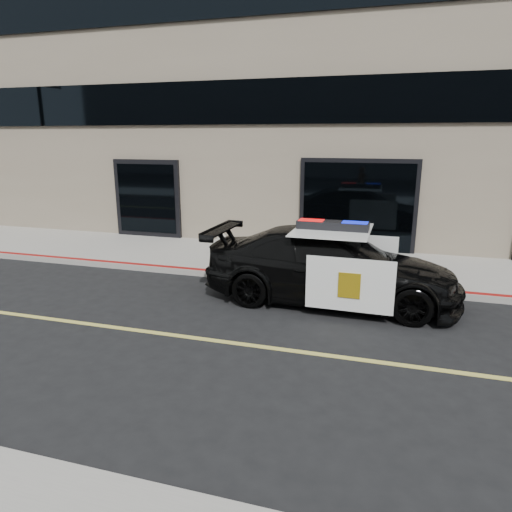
# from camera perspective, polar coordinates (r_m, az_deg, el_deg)

# --- Properties ---
(ground) EXTENTS (120.00, 120.00, 0.00)m
(ground) POSITION_cam_1_polar(r_m,az_deg,el_deg) (7.70, 15.47, -12.74)
(ground) COLOR black
(ground) RESTS_ON ground
(sidewalk_n) EXTENTS (60.00, 3.50, 0.15)m
(sidewalk_n) POSITION_cam_1_polar(r_m,az_deg,el_deg) (12.59, 16.13, -1.61)
(sidewalk_n) COLOR gray
(sidewalk_n) RESTS_ON ground
(building_n) EXTENTS (60.00, 7.00, 12.00)m
(building_n) POSITION_cam_1_polar(r_m,az_deg,el_deg) (17.55, 17.88, 22.27)
(building_n) COLOR #756856
(building_n) RESTS_ON ground
(police_car) EXTENTS (2.59, 5.48, 1.77)m
(police_car) POSITION_cam_1_polar(r_m,az_deg,el_deg) (9.94, 9.38, -1.19)
(police_car) COLOR black
(police_car) RESTS_ON ground
(fire_hydrant) EXTENTS (0.39, 0.54, 0.86)m
(fire_hydrant) POSITION_cam_1_polar(r_m,az_deg,el_deg) (12.23, -4.30, 0.79)
(fire_hydrant) COLOR beige
(fire_hydrant) RESTS_ON sidewalk_n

